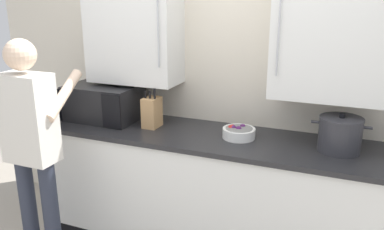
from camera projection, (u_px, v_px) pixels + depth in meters
back_wall_tiled at (229, 64)px, 2.98m from camera, size 4.31×0.44×2.61m
counter_unit at (213, 193)px, 2.97m from camera, size 2.72×0.66×0.92m
microwave_oven at (100, 102)px, 3.18m from camera, size 0.63×0.80×0.28m
fruit_bowl at (239, 132)px, 2.78m from camera, size 0.23×0.23×0.09m
knife_block at (152, 112)px, 2.99m from camera, size 0.11×0.15×0.31m
stock_pot at (340, 134)px, 2.52m from camera, size 0.37×0.27×0.26m
person_figure at (31, 139)px, 2.60m from camera, size 0.44×0.53×1.63m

